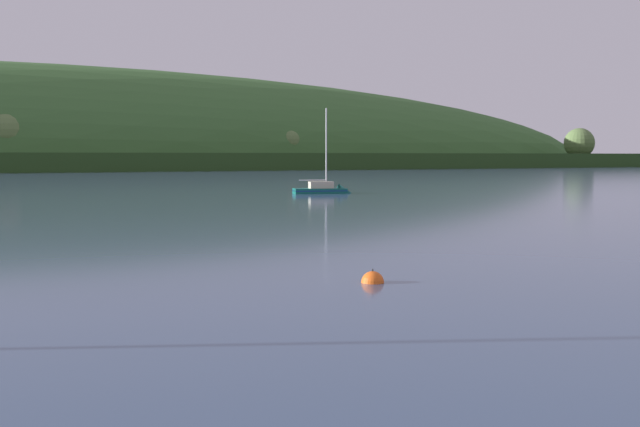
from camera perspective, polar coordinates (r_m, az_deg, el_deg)
name	(u,v)px	position (r m, az deg, el deg)	size (l,w,h in m)	color
far_shoreline_hill	(27,168)	(246.49, -20.74, 3.12)	(551.57, 130.12, 62.71)	#27431B
dockside_crane	(259,140)	(236.93, -4.52, 5.39)	(12.56, 6.79, 17.99)	#4C4C51
sailboat_midwater_white	(326,192)	(81.49, 0.47, 1.62)	(6.52, 3.80, 9.84)	#0F564C
mooring_buoy_midchannel	(373,283)	(24.41, 3.89, -5.09)	(0.72, 0.72, 0.80)	#EA5B19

